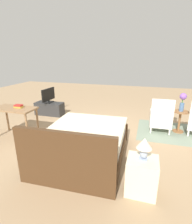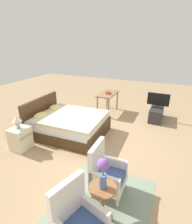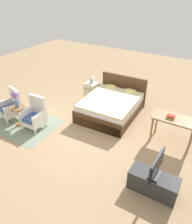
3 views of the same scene
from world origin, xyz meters
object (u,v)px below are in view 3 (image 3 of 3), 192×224
object	(u,v)px
side_table	(19,114)
table_lamp	(91,77)
tv_flatscreen	(157,166)
tv_stand	(153,183)
book_stack	(171,117)
nightstand	(92,90)
flower_vase	(15,98)
armchair_by_window_left	(11,107)
armchair_by_window_right	(35,116)
vanity_desk	(174,122)
bed	(112,105)

from	to	relation	value
side_table	table_lamp	size ratio (longest dim) A/B	1.76
table_lamp	tv_flatscreen	bearing A→B (deg)	-41.26
tv_stand	book_stack	bearing A→B (deg)	96.78
nightstand	table_lamp	xyz separation A→B (m)	(0.00, 0.00, 0.49)
side_table	flower_vase	world-z (taller)	flower_vase
armchair_by_window_left	armchair_by_window_right	world-z (taller)	same
flower_vase	table_lamp	world-z (taller)	flower_vase
tv_flatscreen	vanity_desk	xyz separation A→B (m)	(-0.10, 1.72, -0.05)
bed	table_lamp	xyz separation A→B (m)	(-1.13, 0.63, 0.47)
armchair_by_window_right	vanity_desk	distance (m)	3.72
table_lamp	book_stack	distance (m)	3.21
vanity_desk	book_stack	xyz separation A→B (m)	(-0.10, -0.04, 0.15)
armchair_by_window_right	book_stack	distance (m)	3.63
armchair_by_window_right	book_stack	world-z (taller)	armchair_by_window_right
side_table	book_stack	bearing A→B (deg)	19.81
flower_vase	tv_flatscreen	distance (m)	4.08
bed	armchair_by_window_right	size ratio (longest dim) A/B	2.21
armchair_by_window_right	tv_stand	size ratio (longest dim) A/B	0.96
table_lamp	vanity_desk	size ratio (longest dim) A/B	0.32
table_lamp	book_stack	world-z (taller)	table_lamp
armchair_by_window_left	vanity_desk	size ratio (longest dim) A/B	0.88
armchair_by_window_left	nightstand	xyz separation A→B (m)	(1.33, 2.39, -0.11)
armchair_by_window_right	bed	bearing A→B (deg)	49.36
tv_stand	tv_flatscreen	size ratio (longest dim) A/B	1.37
bed	side_table	world-z (taller)	bed
table_lamp	tv_flatscreen	world-z (taller)	tv_flatscreen
bed	tv_flatscreen	bearing A→B (deg)	-46.56
table_lamp	tv_flatscreen	size ratio (longest dim) A/B	0.47
armchair_by_window_left	flower_vase	bearing A→B (deg)	-16.41
armchair_by_window_left	tv_flatscreen	xyz separation A→B (m)	(4.54, -0.43, 0.30)
flower_vase	bed	bearing A→B (deg)	43.61
tv_stand	flower_vase	bearing A→B (deg)	175.95
side_table	vanity_desk	xyz separation A→B (m)	(3.96, 1.44, 0.27)
bed	vanity_desk	xyz separation A→B (m)	(1.97, -0.46, 0.33)
armchair_by_window_left	book_stack	size ratio (longest dim) A/B	4.47
flower_vase	tv_flatscreen	bearing A→B (deg)	-4.04
flower_vase	armchair_by_window_left	bearing A→B (deg)	163.59
bed	flower_vase	world-z (taller)	flower_vase
bed	nightstand	bearing A→B (deg)	151.16
armchair_by_window_left	book_stack	distance (m)	4.53
nightstand	tv_stand	distance (m)	4.27
armchair_by_window_left	flower_vase	xyz separation A→B (m)	(0.47, -0.14, 0.49)
nightstand	table_lamp	bearing A→B (deg)	90.00
nightstand	vanity_desk	size ratio (longest dim) A/B	0.53
side_table	flower_vase	bearing A→B (deg)	0.00
armchair_by_window_right	flower_vase	distance (m)	0.70
side_table	vanity_desk	bearing A→B (deg)	19.93
armchair_by_window_left	vanity_desk	bearing A→B (deg)	16.33
side_table	nightstand	distance (m)	2.67
flower_vase	tv_stand	distance (m)	4.13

